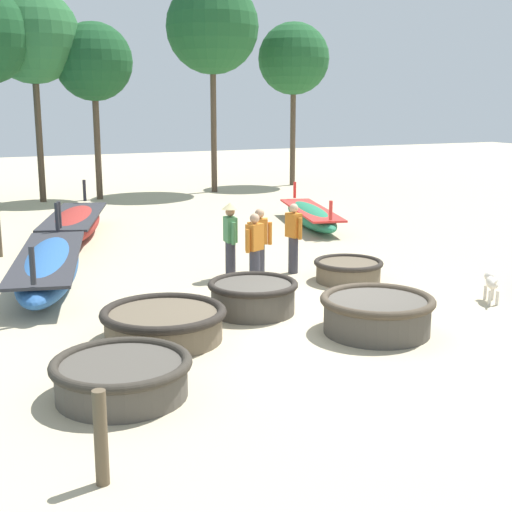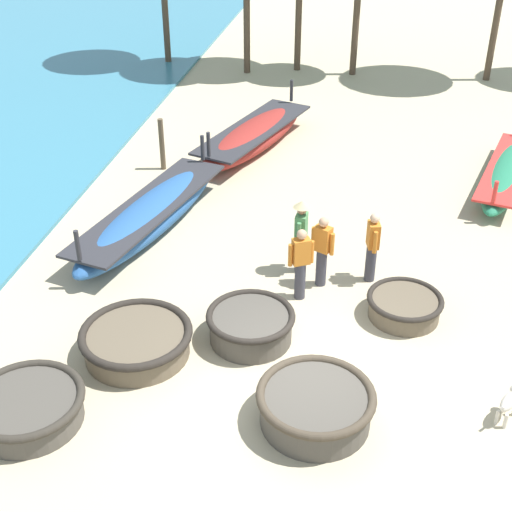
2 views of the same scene
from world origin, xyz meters
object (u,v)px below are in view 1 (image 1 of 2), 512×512
at_px(fisherman_with_hat, 293,236).
at_px(tree_rightmost, 33,37).
at_px(dog, 491,283).
at_px(long_boat_blue_hull, 311,215).
at_px(fisherman_by_coracle, 230,235).
at_px(long_boat_green_hull, 75,224).
at_px(mooring_post_shoreline, 101,438).
at_px(fisherman_hauling, 260,243).
at_px(tree_center, 94,62).
at_px(tree_leftmost, 294,59).
at_px(coracle_nearest, 164,323).
at_px(coracle_center, 348,270).
at_px(coracle_beside_post, 377,313).
at_px(long_boat_red_hull, 49,267).
at_px(coracle_upturned, 253,296).
at_px(coracle_far_right, 122,376).
at_px(fisherman_crouching, 255,249).

xyz_separation_m(fisherman_with_hat, tree_rightmost, (-3.44, 14.00, 5.17)).
distance_m(dog, tree_rightmost, 19.42).
distance_m(long_boat_blue_hull, fisherman_by_coracle, 7.02).
distance_m(long_boat_green_hull, mooring_post_shoreline, 13.68).
relative_size(fisherman_by_coracle, fisherman_hauling, 1.06).
bearing_deg(mooring_post_shoreline, tree_center, 77.73).
relative_size(long_boat_green_hull, long_boat_blue_hull, 1.06).
relative_size(fisherman_with_hat, mooring_post_shoreline, 1.55).
bearing_deg(fisherman_by_coracle, mooring_post_shoreline, -121.21).
relative_size(fisherman_with_hat, tree_leftmost, 0.22).
xyz_separation_m(coracle_nearest, coracle_center, (4.72, 2.02, -0.04)).
height_order(coracle_nearest, coracle_beside_post, coracle_beside_post).
xyz_separation_m(tree_rightmost, tree_leftmost, (11.07, 0.84, -0.50)).
distance_m(long_boat_red_hull, long_boat_blue_hull, 9.34).
height_order(coracle_center, dog, dog).
height_order(coracle_beside_post, coracle_center, coracle_beside_post).
height_order(fisherman_with_hat, fisherman_hauling, same).
relative_size(coracle_upturned, fisherman_with_hat, 1.05).
distance_m(long_boat_blue_hull, tree_center, 10.91).
bearing_deg(long_boat_red_hull, tree_leftmost, 46.89).
distance_m(long_boat_green_hull, tree_rightmost, 9.52).
xyz_separation_m(fisherman_with_hat, tree_leftmost, (7.64, 14.84, 4.67)).
xyz_separation_m(coracle_far_right, dog, (7.55, 1.46, 0.08)).
xyz_separation_m(coracle_center, tree_center, (-2.04, 14.99, 4.90)).
relative_size(coracle_upturned, tree_center, 0.25).
height_order(coracle_upturned, fisherman_hauling, fisherman_hauling).
height_order(long_boat_blue_hull, mooring_post_shoreline, long_boat_blue_hull).
distance_m(fisherman_by_coracle, fisherman_crouching, 1.00).
relative_size(long_boat_blue_hull, tree_leftmost, 0.71).
height_order(coracle_center, tree_center, tree_center).
height_order(coracle_center, long_boat_red_hull, long_boat_red_hull).
relative_size(coracle_beside_post, fisherman_crouching, 1.22).
xyz_separation_m(coracle_nearest, fisherman_crouching, (2.65, 2.29, 0.54)).
bearing_deg(dog, tree_center, 101.96).
bearing_deg(mooring_post_shoreline, fisherman_hauling, 54.38).
relative_size(coracle_center, dog, 2.37).
bearing_deg(coracle_upturned, tree_center, 87.36).
bearing_deg(fisherman_hauling, coracle_nearest, -136.64).
bearing_deg(fisherman_crouching, tree_leftmost, 60.27).
distance_m(coracle_far_right, tree_center, 19.92).
height_order(coracle_nearest, fisherman_by_coracle, fisherman_by_coracle).
xyz_separation_m(coracle_far_right, fisherman_with_hat, (5.17, 5.12, 0.55)).
relative_size(fisherman_hauling, tree_leftmost, 0.22).
height_order(coracle_upturned, coracle_center, coracle_upturned).
bearing_deg(mooring_post_shoreline, coracle_beside_post, 28.88).
bearing_deg(coracle_beside_post, tree_center, 92.11).
height_order(long_boat_red_hull, fisherman_hauling, fisherman_hauling).
bearing_deg(fisherman_hauling, coracle_center, -25.70).
xyz_separation_m(coracle_upturned, long_boat_green_hull, (-1.59, 8.72, 0.06)).
bearing_deg(coracle_upturned, mooring_post_shoreline, -128.62).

